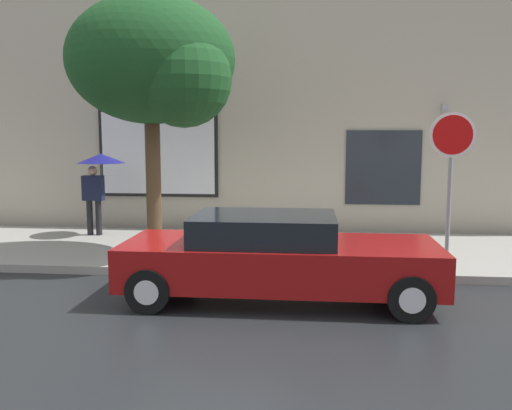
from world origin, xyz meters
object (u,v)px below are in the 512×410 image
(pedestrian_with_umbrella, at_px, (99,169))
(parked_car, at_px, (277,257))
(fire_hydrant, at_px, (284,238))
(street_tree, at_px, (157,64))
(stop_sign, at_px, (451,160))

(pedestrian_with_umbrella, bearing_deg, parked_car, -43.11)
(fire_hydrant, height_order, street_tree, street_tree)
(pedestrian_with_umbrella, xyz_separation_m, street_tree, (1.99, -1.92, 2.11))
(street_tree, distance_m, stop_sign, 5.61)
(parked_car, xyz_separation_m, stop_sign, (2.85, 1.44, 1.42))
(fire_hydrant, height_order, stop_sign, stop_sign)
(parked_car, height_order, pedestrian_with_umbrella, pedestrian_with_umbrella)
(parked_car, distance_m, stop_sign, 3.50)
(parked_car, bearing_deg, street_tree, 137.66)
(fire_hydrant, bearing_deg, street_tree, 176.62)
(stop_sign, bearing_deg, street_tree, 171.74)
(parked_car, bearing_deg, stop_sign, 26.78)
(fire_hydrant, xyz_separation_m, stop_sign, (2.85, -0.62, 1.52))
(parked_car, height_order, stop_sign, stop_sign)
(parked_car, distance_m, pedestrian_with_umbrella, 6.13)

